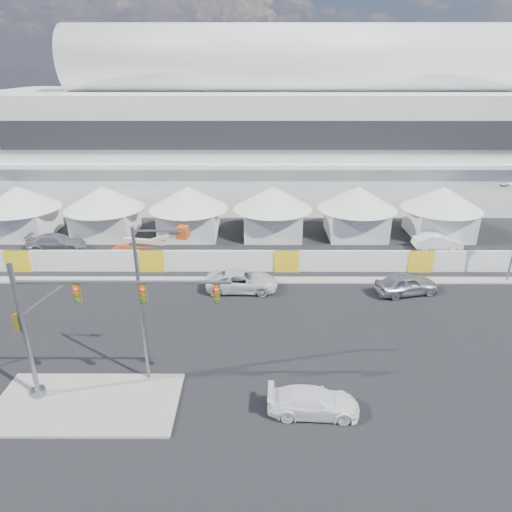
{
  "coord_description": "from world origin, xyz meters",
  "views": [
    {
      "loc": [
        3.34,
        -22.87,
        17.25
      ],
      "look_at": [
        3.26,
        10.0,
        3.38
      ],
      "focal_mm": 32.0,
      "sensor_mm": 36.0,
      "label": 1
    }
  ],
  "objects_px": {
    "lot_car_c": "(56,242)",
    "boom_lift": "(140,251)",
    "pickup_near": "(313,402)",
    "streetlight_median": "(144,296)",
    "lot_car_a": "(437,241)",
    "sedan_silver": "(406,284)",
    "pickup_curb": "(242,281)",
    "traffic_mast": "(67,326)"
  },
  "relations": [
    {
      "from": "pickup_near",
      "to": "lot_car_c",
      "type": "relative_size",
      "value": 0.86
    },
    {
      "from": "lot_car_a",
      "to": "traffic_mast",
      "type": "xyz_separation_m",
      "value": [
        -28.06,
        -22.34,
        3.86
      ]
    },
    {
      "from": "pickup_curb",
      "to": "lot_car_c",
      "type": "height_order",
      "value": "lot_car_c"
    },
    {
      "from": "lot_car_a",
      "to": "traffic_mast",
      "type": "bearing_deg",
      "value": 128.04
    },
    {
      "from": "pickup_near",
      "to": "sedan_silver",
      "type": "bearing_deg",
      "value": -30.22
    },
    {
      "from": "sedan_silver",
      "to": "boom_lift",
      "type": "distance_m",
      "value": 23.98
    },
    {
      "from": "streetlight_median",
      "to": "sedan_silver",
      "type": "bearing_deg",
      "value": 31.05
    },
    {
      "from": "traffic_mast",
      "to": "streetlight_median",
      "type": "xyz_separation_m",
      "value": [
        3.77,
        1.59,
        0.9
      ]
    },
    {
      "from": "lot_car_c",
      "to": "pickup_near",
      "type": "bearing_deg",
      "value": -138.01
    },
    {
      "from": "lot_car_c",
      "to": "boom_lift",
      "type": "distance_m",
      "value": 9.49
    },
    {
      "from": "pickup_curb",
      "to": "boom_lift",
      "type": "xyz_separation_m",
      "value": [
        -9.75,
        5.89,
        0.23
      ]
    },
    {
      "from": "pickup_curb",
      "to": "lot_car_a",
      "type": "height_order",
      "value": "pickup_curb"
    },
    {
      "from": "streetlight_median",
      "to": "traffic_mast",
      "type": "bearing_deg",
      "value": -157.18
    },
    {
      "from": "pickup_near",
      "to": "lot_car_c",
      "type": "xyz_separation_m",
      "value": [
        -23.05,
        23.1,
        0.11
      ]
    },
    {
      "from": "lot_car_a",
      "to": "streetlight_median",
      "type": "relative_size",
      "value": 0.51
    },
    {
      "from": "pickup_curb",
      "to": "boom_lift",
      "type": "relative_size",
      "value": 0.75
    },
    {
      "from": "pickup_near",
      "to": "lot_car_c",
      "type": "height_order",
      "value": "lot_car_c"
    },
    {
      "from": "streetlight_median",
      "to": "lot_car_c",
      "type": "bearing_deg",
      "value": 124.38
    },
    {
      "from": "pickup_near",
      "to": "boom_lift",
      "type": "xyz_separation_m",
      "value": [
        -14.0,
        20.26,
        0.34
      ]
    },
    {
      "from": "pickup_curb",
      "to": "pickup_near",
      "type": "relative_size",
      "value": 1.21
    },
    {
      "from": "lot_car_c",
      "to": "traffic_mast",
      "type": "height_order",
      "value": "traffic_mast"
    },
    {
      "from": "pickup_curb",
      "to": "sedan_silver",
      "type": "bearing_deg",
      "value": -91.47
    },
    {
      "from": "sedan_silver",
      "to": "boom_lift",
      "type": "xyz_separation_m",
      "value": [
        -23.09,
        6.49,
        0.18
      ]
    },
    {
      "from": "lot_car_a",
      "to": "streetlight_median",
      "type": "bearing_deg",
      "value": 130.03
    },
    {
      "from": "traffic_mast",
      "to": "streetlight_median",
      "type": "height_order",
      "value": "streetlight_median"
    },
    {
      "from": "pickup_near",
      "to": "lot_car_c",
      "type": "bearing_deg",
      "value": 48.12
    },
    {
      "from": "lot_car_c",
      "to": "lot_car_a",
      "type": "bearing_deg",
      "value": -92.28
    },
    {
      "from": "lot_car_a",
      "to": "sedan_silver",
      "type": "bearing_deg",
      "value": 147.75
    },
    {
      "from": "sedan_silver",
      "to": "pickup_near",
      "type": "distance_m",
      "value": 16.5
    },
    {
      "from": "pickup_near",
      "to": "streetlight_median",
      "type": "bearing_deg",
      "value": 76.22
    },
    {
      "from": "pickup_near",
      "to": "streetlight_median",
      "type": "xyz_separation_m",
      "value": [
        -9.16,
        2.79,
        4.84
      ]
    },
    {
      "from": "traffic_mast",
      "to": "sedan_silver",
      "type": "bearing_deg",
      "value": 29.72
    },
    {
      "from": "sedan_silver",
      "to": "streetlight_median",
      "type": "height_order",
      "value": "streetlight_median"
    },
    {
      "from": "pickup_curb",
      "to": "pickup_near",
      "type": "bearing_deg",
      "value": -162.41
    },
    {
      "from": "pickup_curb",
      "to": "traffic_mast",
      "type": "distance_m",
      "value": 16.22
    },
    {
      "from": "lot_car_c",
      "to": "streetlight_median",
      "type": "relative_size",
      "value": 0.6
    },
    {
      "from": "lot_car_c",
      "to": "sedan_silver",
      "type": "bearing_deg",
      "value": -109.13
    },
    {
      "from": "sedan_silver",
      "to": "boom_lift",
      "type": "height_order",
      "value": "boom_lift"
    },
    {
      "from": "pickup_curb",
      "to": "traffic_mast",
      "type": "relative_size",
      "value": 0.52
    },
    {
      "from": "sedan_silver",
      "to": "lot_car_c",
      "type": "relative_size",
      "value": 0.9
    },
    {
      "from": "pickup_curb",
      "to": "boom_lift",
      "type": "distance_m",
      "value": 11.39
    },
    {
      "from": "streetlight_median",
      "to": "boom_lift",
      "type": "xyz_separation_m",
      "value": [
        -4.85,
        17.47,
        -4.5
      ]
    }
  ]
}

